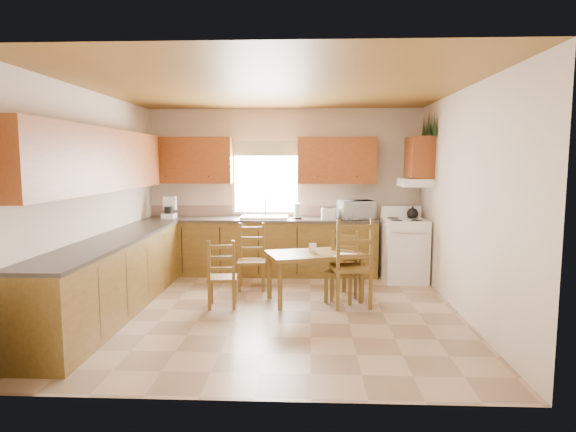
{
  "coord_description": "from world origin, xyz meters",
  "views": [
    {
      "loc": [
        0.41,
        -5.76,
        1.85
      ],
      "look_at": [
        0.15,
        0.3,
        1.15
      ],
      "focal_mm": 30.0,
      "sensor_mm": 36.0,
      "label": 1
    }
  ],
  "objects_px": {
    "microwave": "(356,210)",
    "chair_near_left": "(222,273)",
    "dining_table": "(314,277)",
    "chair_far_right": "(341,267)",
    "chair_near_right": "(351,262)",
    "stove": "(404,251)",
    "chair_far_left": "(252,257)"
  },
  "relations": [
    {
      "from": "stove",
      "to": "chair_near_right",
      "type": "height_order",
      "value": "chair_near_right"
    },
    {
      "from": "chair_near_right",
      "to": "chair_far_left",
      "type": "relative_size",
      "value": 1.21
    },
    {
      "from": "dining_table",
      "to": "chair_far_right",
      "type": "bearing_deg",
      "value": -18.6
    },
    {
      "from": "stove",
      "to": "microwave",
      "type": "relative_size",
      "value": 1.9
    },
    {
      "from": "chair_near_right",
      "to": "chair_far_right",
      "type": "xyz_separation_m",
      "value": [
        -0.1,
        0.21,
        -0.11
      ]
    },
    {
      "from": "chair_near_right",
      "to": "chair_near_left",
      "type": "bearing_deg",
      "value": -4.83
    },
    {
      "from": "dining_table",
      "to": "chair_near_right",
      "type": "bearing_deg",
      "value": -42.75
    },
    {
      "from": "microwave",
      "to": "dining_table",
      "type": "bearing_deg",
      "value": -131.49
    },
    {
      "from": "microwave",
      "to": "chair_far_right",
      "type": "distance_m",
      "value": 1.6
    },
    {
      "from": "chair_far_left",
      "to": "chair_near_right",
      "type": "bearing_deg",
      "value": -33.54
    },
    {
      "from": "chair_far_right",
      "to": "microwave",
      "type": "bearing_deg",
      "value": 96.45
    },
    {
      "from": "chair_near_right",
      "to": "chair_far_left",
      "type": "height_order",
      "value": "chair_near_right"
    },
    {
      "from": "stove",
      "to": "chair_far_right",
      "type": "distance_m",
      "value": 1.54
    },
    {
      "from": "microwave",
      "to": "chair_near_left",
      "type": "bearing_deg",
      "value": -152.71
    },
    {
      "from": "dining_table",
      "to": "chair_far_right",
      "type": "distance_m",
      "value": 0.38
    },
    {
      "from": "stove",
      "to": "chair_far_left",
      "type": "height_order",
      "value": "stove"
    },
    {
      "from": "microwave",
      "to": "stove",
      "type": "bearing_deg",
      "value": -39.87
    },
    {
      "from": "chair_near_left",
      "to": "chair_far_left",
      "type": "xyz_separation_m",
      "value": [
        0.27,
        0.86,
        0.04
      ]
    },
    {
      "from": "chair_near_right",
      "to": "microwave",
      "type": "bearing_deg",
      "value": -106.15
    },
    {
      "from": "stove",
      "to": "dining_table",
      "type": "height_order",
      "value": "stove"
    },
    {
      "from": "chair_far_left",
      "to": "chair_far_right",
      "type": "relative_size",
      "value": 1.03
    },
    {
      "from": "chair_near_right",
      "to": "chair_far_right",
      "type": "relative_size",
      "value": 1.25
    },
    {
      "from": "chair_far_left",
      "to": "chair_far_right",
      "type": "xyz_separation_m",
      "value": [
        1.25,
        -0.55,
        -0.01
      ]
    },
    {
      "from": "microwave",
      "to": "chair_far_right",
      "type": "relative_size",
      "value": 0.54
    },
    {
      "from": "stove",
      "to": "chair_near_left",
      "type": "xyz_separation_m",
      "value": [
        -2.56,
        -1.45,
        -0.04
      ]
    },
    {
      "from": "stove",
      "to": "chair_far_left",
      "type": "xyz_separation_m",
      "value": [
        -2.29,
        -0.59,
        -0.0
      ]
    },
    {
      "from": "microwave",
      "to": "chair_far_left",
      "type": "distance_m",
      "value": 1.91
    },
    {
      "from": "dining_table",
      "to": "chair_near_left",
      "type": "xyz_separation_m",
      "value": [
        -1.17,
        -0.32,
        0.11
      ]
    },
    {
      "from": "dining_table",
      "to": "chair_near_left",
      "type": "relative_size",
      "value": 1.4
    },
    {
      "from": "microwave",
      "to": "chair_near_left",
      "type": "distance_m",
      "value": 2.63
    },
    {
      "from": "dining_table",
      "to": "stove",
      "type": "bearing_deg",
      "value": 21.23
    },
    {
      "from": "microwave",
      "to": "chair_far_left",
      "type": "height_order",
      "value": "microwave"
    }
  ]
}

